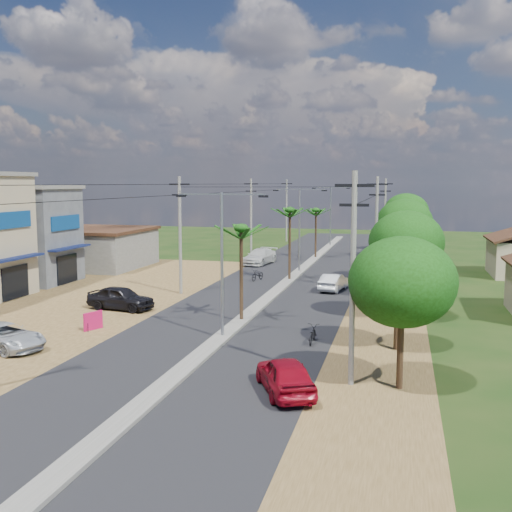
{
  "coord_description": "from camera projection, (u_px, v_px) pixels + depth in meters",
  "views": [
    {
      "loc": [
        9.43,
        -30.72,
        8.49
      ],
      "look_at": [
        -1.28,
        12.96,
        3.0
      ],
      "focal_mm": 42.0,
      "sensor_mm": 36.0,
      "label": 1
    }
  ],
  "objects": [
    {
      "name": "utility_pole_e_b",
      "position": [
        376.0,
        232.0,
        45.95
      ],
      "size": [
        1.6,
        0.24,
        9.0
      ],
      "color": "#605E56",
      "rests_on": "ground"
    },
    {
      "name": "streetlight_far",
      "position": [
        331.0,
        211.0,
        80.5
      ],
      "size": [
        5.1,
        0.18,
        8.0
      ],
      "color": "gray",
      "rests_on": "ground"
    },
    {
      "name": "ground",
      "position": [
        222.0,
        339.0,
        32.87
      ],
      "size": [
        160.0,
        160.0,
        0.0
      ],
      "primitive_type": "plane",
      "color": "black",
      "rests_on": "ground"
    },
    {
      "name": "palm_median_far",
      "position": [
        316.0,
        212.0,
        66.94
      ],
      "size": [
        2.0,
        2.0,
        5.85
      ],
      "color": "black",
      "rests_on": "ground"
    },
    {
      "name": "car_parked_silver",
      "position": [
        4.0,
        337.0,
        30.56
      ],
      "size": [
        5.16,
        3.47,
        1.31
      ],
      "primitive_type": "imported",
      "rotation": [
        0.0,
        0.0,
        1.27
      ],
      "color": "#ABB0B4",
      "rests_on": "ground"
    },
    {
      "name": "car_red_near",
      "position": [
        285.0,
        376.0,
        24.18
      ],
      "size": [
        3.45,
        4.73,
        1.5
      ],
      "primitive_type": "imported",
      "rotation": [
        0.0,
        0.0,
        3.58
      ],
      "color": "maroon",
      "rests_on": "ground"
    },
    {
      "name": "car_silver_mid",
      "position": [
        333.0,
        283.0,
        47.3
      ],
      "size": [
        2.04,
        4.26,
        1.35
      ],
      "primitive_type": "imported",
      "rotation": [
        0.0,
        0.0,
        2.99
      ],
      "color": "#ABB0B4",
      "rests_on": "ground"
    },
    {
      "name": "tree_east_d",
      "position": [
        401.0,
        240.0,
        43.62
      ],
      "size": [
        4.2,
        4.2,
        6.13
      ],
      "color": "black",
      "rests_on": "ground"
    },
    {
      "name": "moto_rider_east",
      "position": [
        312.0,
        335.0,
        31.71
      ],
      "size": [
        0.63,
        1.81,
        0.95
      ],
      "primitive_type": "imported",
      "rotation": [
        0.0,
        0.0,
        3.14
      ],
      "color": "black",
      "rests_on": "ground"
    },
    {
      "name": "tree_east_f",
      "position": [
        400.0,
        230.0,
        59.15
      ],
      "size": [
        3.8,
        3.8,
        5.52
      ],
      "color": "black",
      "rests_on": "ground"
    },
    {
      "name": "utility_pole_w_d",
      "position": [
        287.0,
        209.0,
        86.98
      ],
      "size": [
        1.6,
        0.24,
        9.0
      ],
      "color": "#605E56",
      "rests_on": "ground"
    },
    {
      "name": "car_white_far",
      "position": [
        260.0,
        257.0,
        62.7
      ],
      "size": [
        3.12,
        5.77,
        1.59
      ],
      "primitive_type": "imported",
      "rotation": [
        0.0,
        0.0,
        -0.17
      ],
      "color": "#AAA9A5",
      "rests_on": "ground"
    },
    {
      "name": "tree_east_b",
      "position": [
        398.0,
        270.0,
        30.18
      ],
      "size": [
        4.0,
        4.0,
        5.83
      ],
      "color": "black",
      "rests_on": "ground"
    },
    {
      "name": "tree_east_e",
      "position": [
        404.0,
        223.0,
        51.2
      ],
      "size": [
        4.8,
        4.8,
        7.14
      ],
      "color": "black",
      "rests_on": "ground"
    },
    {
      "name": "roadside_sign",
      "position": [
        93.0,
        321.0,
        34.64
      ],
      "size": [
        0.59,
        1.25,
        1.1
      ],
      "rotation": [
        0.0,
        0.0,
        -0.4
      ],
      "color": "#BD114D",
      "rests_on": "ground"
    },
    {
      "name": "dirt_lot_west",
      "position": [
        60.0,
        299.0,
        44.13
      ],
      "size": [
        18.0,
        46.0,
        0.04
      ],
      "primitive_type": "cube",
      "color": "#523D1C",
      "rests_on": "ground"
    },
    {
      "name": "utility_pole_w_b",
      "position": [
        180.0,
        232.0,
        45.52
      ],
      "size": [
        1.6,
        0.24,
        9.0
      ],
      "color": "#605E56",
      "rests_on": "ground"
    },
    {
      "name": "streetlight_mid",
      "position": [
        299.0,
        223.0,
        56.4
      ],
      "size": [
        5.1,
        0.18,
        8.0
      ],
      "color": "gray",
      "rests_on": "ground"
    },
    {
      "name": "moto_rider_west_a",
      "position": [
        258.0,
        275.0,
        52.2
      ],
      "size": [
        1.17,
        2.05,
        1.02
      ],
      "primitive_type": "imported",
      "rotation": [
        0.0,
        0.0,
        -0.27
      ],
      "color": "black",
      "rests_on": "ground"
    },
    {
      "name": "utility_pole_e_a",
      "position": [
        353.0,
        274.0,
        24.74
      ],
      "size": [
        1.6,
        0.24,
        9.0
      ],
      "color": "#605E56",
      "rests_on": "ground"
    },
    {
      "name": "car_parked_dark",
      "position": [
        121.0,
        298.0,
        40.2
      ],
      "size": [
        4.85,
        2.54,
        1.58
      ],
      "primitive_type": "imported",
      "rotation": [
        0.0,
        0.0,
        1.42
      ],
      "color": "black",
      "rests_on": "ground"
    },
    {
      "name": "shophouse_grey",
      "position": [
        24.0,
        234.0,
        51.06
      ],
      "size": [
        9.0,
        6.4,
        8.3
      ],
      "color": "#484B4F",
      "rests_on": "ground"
    },
    {
      "name": "road",
      "position": [
        278.0,
        291.0,
        47.33
      ],
      "size": [
        12.0,
        110.0,
        0.04
      ],
      "primitive_type": "cube",
      "color": "black",
      "rests_on": "ground"
    },
    {
      "name": "low_shed",
      "position": [
        93.0,
        248.0,
        60.74
      ],
      "size": [
        10.4,
        10.4,
        3.95
      ],
      "color": "#605E56",
      "rests_on": "ground"
    },
    {
      "name": "tree_east_h",
      "position": [
        403.0,
        214.0,
        74.41
      ],
      "size": [
        4.4,
        4.4,
        6.52
      ],
      "color": "black",
      "rests_on": "ground"
    },
    {
      "name": "dirt_shoulder_east",
      "position": [
        388.0,
        296.0,
        45.32
      ],
      "size": [
        5.0,
        90.0,
        0.03
      ],
      "primitive_type": "cube",
      "color": "#523D1C",
      "rests_on": "ground"
    },
    {
      "name": "palm_median_mid",
      "position": [
        290.0,
        213.0,
        51.44
      ],
      "size": [
        2.0,
        2.0,
        6.55
      ],
      "color": "black",
      "rests_on": "ground"
    },
    {
      "name": "utility_pole_w_c",
      "position": [
        251.0,
        217.0,
        66.73
      ],
      "size": [
        1.6,
        0.24,
        9.0
      ],
      "color": "#605E56",
      "rests_on": "ground"
    },
    {
      "name": "tree_east_a",
      "position": [
        402.0,
        282.0,
        24.3
      ],
      "size": [
        4.4,
        4.4,
        6.37
      ],
      "color": "black",
      "rests_on": "ground"
    },
    {
      "name": "utility_pole_e_c",
      "position": [
        385.0,
        217.0,
        67.16
      ],
      "size": [
        1.6,
        0.24,
        9.0
      ],
      "color": "#605E56",
      "rests_on": "ground"
    },
    {
      "name": "streetlight_near",
      "position": [
        222.0,
        252.0,
        32.29
      ],
      "size": [
        5.1,
        0.18,
        8.0
      ],
      "color": "gray",
      "rests_on": "ground"
    },
    {
      "name": "tree_east_g",
      "position": [
        406.0,
        212.0,
        66.56
      ],
      "size": [
        5.0,
        5.0,
        7.38
      ],
      "color": "black",
      "rests_on": "ground"
    },
    {
      "name": "tree_east_c",
      "position": [
        406.0,
        242.0,
        36.74
      ],
      "size": [
        4.6,
        4.6,
        6.83
      ],
      "color": "black",
      "rests_on": "ground"
    },
    {
      "name": "moto_rider_west_b",
      "position": [
        299.0,
        256.0,
        66.17
      ],
      "size": [
        0.83,
        1.76,
        1.02
      ],
      "primitive_type": "imported",
      "rotation": [
        0.0,
        0.0,
        0.21
      ],
      "color": "black",
      "rests_on": "ground"
    },
    {
      "name": "palm_median_near",
      "position": [
        241.0,
        232.0,
        36.06
      ],
      "size": [
        2.0,
        2.0,
        6.15
      ],
      "color": "black",
      "rests_on": "ground"
    },
    {
      "name": "median",
      "position": [
        285.0,
        284.0,
        50.22
      ],
      "size": [
        1.0,
        90.0,
        0.18
      ],
      "primitive_type": "cube",
      "color": "#605E56",
      "rests_on": "ground"
    }
  ]
}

